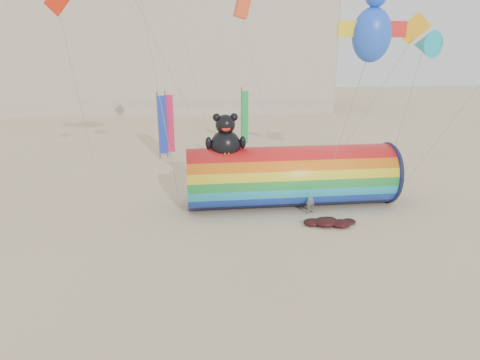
{
  "coord_description": "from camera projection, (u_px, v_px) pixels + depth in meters",
  "views": [
    {
      "loc": [
        -1.89,
        -17.37,
        8.2
      ],
      "look_at": [
        0.5,
        1.5,
        2.4
      ],
      "focal_mm": 32.0,
      "sensor_mm": 36.0,
      "label": 1
    }
  ],
  "objects": [
    {
      "name": "kite_handler",
      "position": [
        310.0,
        198.0,
        22.18
      ],
      "size": [
        0.73,
        0.67,
        1.68
      ],
      "primitive_type": "imported",
      "rotation": [
        0.0,
        0.0,
        3.71
      ],
      "color": "#585C60",
      "rests_on": "ground"
    },
    {
      "name": "fabric_bundle",
      "position": [
        329.0,
        222.0,
        20.79
      ],
      "size": [
        2.62,
        1.35,
        0.41
      ],
      "color": "#3D0C0B",
      "rests_on": "ground"
    },
    {
      "name": "festival_banners",
      "position": [
        193.0,
        122.0,
        34.33
      ],
      "size": [
        7.48,
        3.07,
        5.2
      ],
      "color": "#59595E",
      "rests_on": "ground"
    },
    {
      "name": "windsock_assembly",
      "position": [
        291.0,
        175.0,
        23.16
      ],
      "size": [
        11.27,
        3.43,
        5.2
      ],
      "color": "red",
      "rests_on": "ground"
    },
    {
      "name": "ground",
      "position": [
        233.0,
        241.0,
        19.1
      ],
      "size": [
        160.0,
        160.0,
        0.0
      ],
      "primitive_type": "plane",
      "color": "#CCB58C",
      "rests_on": "ground"
    },
    {
      "name": "hotel_building",
      "position": [
        108.0,
        34.0,
        58.26
      ],
      "size": [
        60.4,
        15.4,
        20.6
      ],
      "color": "#B7AD99",
      "rests_on": "ground"
    }
  ]
}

